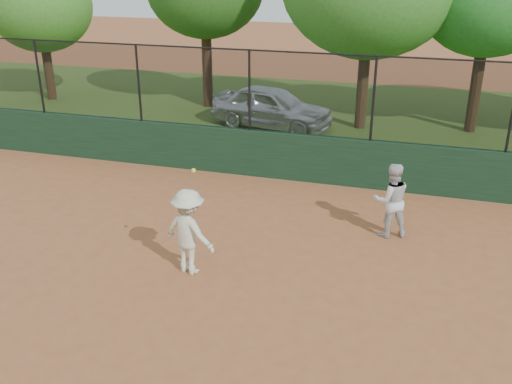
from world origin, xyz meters
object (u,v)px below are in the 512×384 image
(parked_car, at_px, (272,107))
(player_second, at_px, (391,200))
(player_main, at_px, (189,232))
(tree_0, at_px, (40,6))

(parked_car, height_order, player_second, player_second)
(player_main, bearing_deg, parked_car, 96.15)
(parked_car, xyz_separation_m, tree_0, (-9.30, 1.35, 2.81))
(parked_car, relative_size, player_second, 2.58)
(player_main, bearing_deg, player_second, 36.97)
(parked_car, relative_size, tree_0, 0.77)
(parked_car, bearing_deg, player_main, -162.07)
(player_second, height_order, player_main, player_main)
(parked_car, distance_m, tree_0, 9.81)
(parked_car, relative_size, player_main, 1.86)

